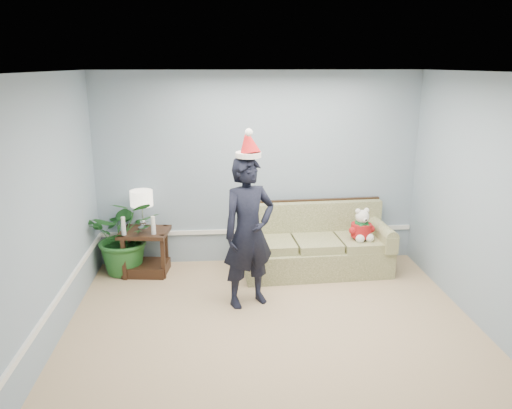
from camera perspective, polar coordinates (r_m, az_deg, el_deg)
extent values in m
cube|color=tan|center=(5.17, 2.62, -16.84)|extent=(4.50, 5.00, 0.02)
cube|color=white|center=(4.35, 3.08, 14.92)|extent=(4.50, 5.00, 0.02)
cube|color=#8593AA|center=(7.00, 0.26, 4.04)|extent=(4.50, 0.02, 2.70)
cube|color=#8593AA|center=(2.37, 11.03, -21.53)|extent=(4.50, 0.02, 2.70)
cube|color=#8593AA|center=(4.85, -24.73, -2.79)|extent=(0.02, 5.00, 2.70)
cube|color=white|center=(7.21, 0.26, -3.03)|extent=(4.48, 0.03, 0.06)
cube|color=white|center=(5.18, -23.31, -12.28)|extent=(0.03, 4.98, 0.06)
cube|color=#545C2B|center=(6.97, 6.80, -6.10)|extent=(2.02, 0.95, 0.38)
cube|color=#545C2B|center=(6.75, 1.83, -4.51)|extent=(0.62, 0.71, 0.11)
cube|color=#545C2B|center=(6.84, 6.95, -4.34)|extent=(0.62, 0.71, 0.11)
cube|color=#545C2B|center=(6.99, 11.88, -4.15)|extent=(0.62, 0.71, 0.11)
cube|color=#545C2B|center=(7.12, 6.43, -1.77)|extent=(1.98, 0.29, 0.53)
cube|color=black|center=(7.11, 6.40, 0.42)|extent=(1.98, 0.16, 0.05)
cube|color=#545C2B|center=(6.75, -0.67, -3.99)|extent=(0.21, 0.85, 0.23)
cube|color=#545C2B|center=(7.10, 14.07, -3.49)|extent=(0.21, 0.85, 0.23)
cube|color=#361C13|center=(6.89, -12.64, -3.13)|extent=(0.69, 0.61, 0.05)
cube|color=#361C13|center=(7.07, -12.39, -7.09)|extent=(0.63, 0.54, 0.14)
cube|color=#361C13|center=(6.83, -14.86, -5.94)|extent=(0.06, 0.06, 0.61)
cube|color=#361C13|center=(6.76, -10.58, -5.91)|extent=(0.06, 0.06, 0.61)
cube|color=#361C13|center=(7.21, -14.30, -4.74)|extent=(0.06, 0.06, 0.61)
cube|color=#361C13|center=(7.14, -10.25, -4.70)|extent=(0.06, 0.06, 0.61)
cylinder|color=silver|center=(6.94, -12.75, -2.63)|extent=(0.14, 0.14, 0.03)
sphere|color=silver|center=(6.92, -12.79, -2.00)|extent=(0.08, 0.08, 0.08)
cylinder|color=silver|center=(6.88, -12.85, -0.96)|extent=(0.02, 0.02, 0.30)
cylinder|color=beige|center=(6.82, -12.96, 0.71)|extent=(0.30, 0.30, 0.21)
cylinder|color=silver|center=(6.75, -14.88, -2.84)|extent=(0.06, 0.06, 0.13)
cylinder|color=white|center=(6.72, -14.96, -1.85)|extent=(0.05, 0.05, 0.11)
cylinder|color=silver|center=(6.69, -11.64, -2.79)|extent=(0.06, 0.06, 0.13)
cylinder|color=white|center=(6.65, -11.70, -1.79)|extent=(0.05, 0.05, 0.11)
imported|color=#225E24|center=(6.99, -14.66, -3.40)|extent=(0.97, 0.85, 1.08)
imported|color=black|center=(5.78, -0.84, -3.22)|extent=(0.77, 0.66, 1.79)
cylinder|color=white|center=(5.55, -0.87, 5.71)|extent=(0.39, 0.39, 0.06)
cone|color=red|center=(5.55, -0.90, 7.22)|extent=(0.36, 0.39, 0.34)
sphere|color=white|center=(5.44, -0.84, 8.24)|extent=(0.09, 0.09, 0.09)
sphere|color=white|center=(6.87, 11.93, -2.87)|extent=(0.26, 0.26, 0.26)
cylinder|color=red|center=(6.87, 11.93, -2.87)|extent=(0.32, 0.32, 0.18)
cylinder|color=#17652E|center=(6.84, 11.98, -2.07)|extent=(0.21, 0.21, 0.03)
sphere|color=white|center=(6.77, 11.60, -3.84)|extent=(0.12, 0.12, 0.12)
sphere|color=white|center=(6.81, 12.72, -3.79)|extent=(0.12, 0.12, 0.12)
sphere|color=white|center=(6.80, 12.04, -1.37)|extent=(0.18, 0.18, 0.18)
sphere|color=black|center=(6.71, 12.29, -1.77)|extent=(0.03, 0.03, 0.03)
sphere|color=white|center=(6.77, 11.54, -0.71)|extent=(0.07, 0.07, 0.07)
sphere|color=white|center=(6.81, 12.57, -0.69)|extent=(0.07, 0.07, 0.07)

